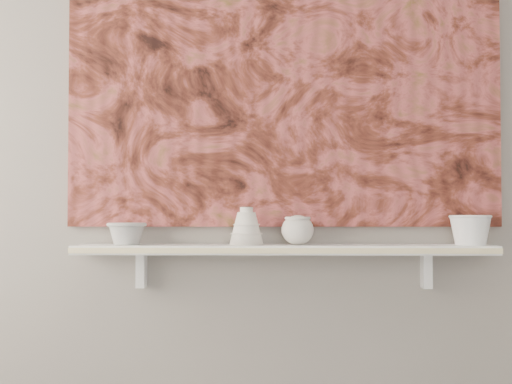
{
  "coord_description": "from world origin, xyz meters",
  "views": [
    {
      "loc": [
        -0.04,
        -0.89,
        1.03
      ],
      "look_at": [
        -0.09,
        1.49,
        1.11
      ],
      "focal_mm": 50.0,
      "sensor_mm": 36.0,
      "label": 1
    }
  ],
  "objects_px": {
    "bowl_grey": "(127,233)",
    "bell_vessel": "(246,226)",
    "painting": "(283,69)",
    "cup_cream": "(298,230)",
    "bowl_white": "(470,230)",
    "shelf": "(284,249)"
  },
  "relations": [
    {
      "from": "cup_cream",
      "to": "bowl_white",
      "type": "relative_size",
      "value": 0.77
    },
    {
      "from": "bowl_grey",
      "to": "bell_vessel",
      "type": "distance_m",
      "value": 0.41
    },
    {
      "from": "cup_cream",
      "to": "bowl_grey",
      "type": "bearing_deg",
      "value": 180.0
    },
    {
      "from": "painting",
      "to": "cup_cream",
      "type": "bearing_deg",
      "value": -59.47
    },
    {
      "from": "painting",
      "to": "bell_vessel",
      "type": "relative_size",
      "value": 11.75
    },
    {
      "from": "bowl_white",
      "to": "bowl_grey",
      "type": "bearing_deg",
      "value": 180.0
    },
    {
      "from": "painting",
      "to": "bowl_grey",
      "type": "bearing_deg",
      "value": -171.34
    },
    {
      "from": "bowl_white",
      "to": "bell_vessel",
      "type": "bearing_deg",
      "value": 180.0
    },
    {
      "from": "shelf",
      "to": "bell_vessel",
      "type": "bearing_deg",
      "value": 180.0
    },
    {
      "from": "bowl_grey",
      "to": "bowl_white",
      "type": "relative_size",
      "value": 0.95
    },
    {
      "from": "bowl_grey",
      "to": "cup_cream",
      "type": "distance_m",
      "value": 0.58
    },
    {
      "from": "shelf",
      "to": "painting",
      "type": "bearing_deg",
      "value": 90.0
    },
    {
      "from": "bell_vessel",
      "to": "cup_cream",
      "type": "bearing_deg",
      "value": 0.0
    },
    {
      "from": "shelf",
      "to": "bowl_grey",
      "type": "bearing_deg",
      "value": 180.0
    },
    {
      "from": "painting",
      "to": "bowl_white",
      "type": "distance_m",
      "value": 0.84
    },
    {
      "from": "bowl_grey",
      "to": "painting",
      "type": "bearing_deg",
      "value": 8.66
    },
    {
      "from": "bowl_grey",
      "to": "cup_cream",
      "type": "bearing_deg",
      "value": 0.0
    },
    {
      "from": "painting",
      "to": "bowl_grey",
      "type": "distance_m",
      "value": 0.78
    },
    {
      "from": "bowl_grey",
      "to": "bell_vessel",
      "type": "xyz_separation_m",
      "value": [
        0.4,
        0.0,
        0.02
      ]
    },
    {
      "from": "bell_vessel",
      "to": "painting",
      "type": "bearing_deg",
      "value": 32.9
    },
    {
      "from": "painting",
      "to": "shelf",
      "type": "bearing_deg",
      "value": -90.0
    },
    {
      "from": "cup_cream",
      "to": "painting",
      "type": "bearing_deg",
      "value": 120.53
    }
  ]
}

